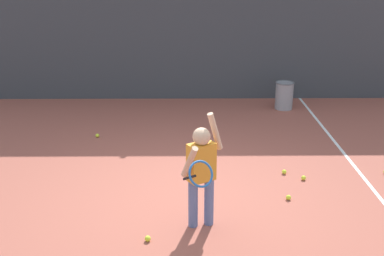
# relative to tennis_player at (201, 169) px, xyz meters

# --- Properties ---
(ground_plane) EXTENTS (20.00, 20.00, 0.00)m
(ground_plane) POSITION_rel_tennis_player_xyz_m (-0.19, 0.79, -0.73)
(ground_plane) COLOR #9E5142
(court_line_sideline) EXTENTS (0.05, 9.00, 0.00)m
(court_line_sideline) POSITION_rel_tennis_player_xyz_m (2.35, 1.79, -0.72)
(court_line_sideline) COLOR white
(court_line_sideline) RESTS_ON ground
(back_fence_windscreen) EXTENTS (11.57, 0.08, 3.56)m
(back_fence_windscreen) POSITION_rel_tennis_player_xyz_m (-0.19, 5.34, 1.06)
(back_fence_windscreen) COLOR #383D42
(back_fence_windscreen) RESTS_ON ground
(fence_post_1) EXTENTS (0.09, 0.09, 3.71)m
(fence_post_1) POSITION_rel_tennis_player_xyz_m (-0.19, 5.40, 1.13)
(fence_post_1) COLOR slate
(fence_post_1) RESTS_ON ground
(tennis_player) EXTENTS (0.50, 0.83, 1.35)m
(tennis_player) POSITION_rel_tennis_player_xyz_m (0.00, 0.00, 0.00)
(tennis_player) COLOR slate
(tennis_player) RESTS_ON ground
(ball_hopper) EXTENTS (0.38, 0.38, 0.56)m
(ball_hopper) POSITION_rel_tennis_player_xyz_m (1.84, 4.54, -0.44)
(ball_hopper) COLOR gray
(ball_hopper) RESTS_ON ground
(tennis_ball_0) EXTENTS (0.07, 0.07, 0.07)m
(tennis_ball_0) POSITION_rel_tennis_player_xyz_m (-1.72, 2.90, -0.69)
(tennis_ball_0) COLOR #CCE033
(tennis_ball_0) RESTS_ON ground
(tennis_ball_1) EXTENTS (0.07, 0.07, 0.07)m
(tennis_ball_1) POSITION_rel_tennis_player_xyz_m (1.48, 1.19, -0.69)
(tennis_ball_1) COLOR #CCE033
(tennis_ball_1) RESTS_ON ground
(tennis_ball_2) EXTENTS (0.07, 0.07, 0.07)m
(tennis_ball_2) POSITION_rel_tennis_player_xyz_m (1.15, 0.62, -0.69)
(tennis_ball_2) COLOR #CCE033
(tennis_ball_2) RESTS_ON ground
(tennis_ball_4) EXTENTS (0.07, 0.07, 0.07)m
(tennis_ball_4) POSITION_rel_tennis_player_xyz_m (1.24, 1.39, -0.69)
(tennis_ball_4) COLOR #CCE033
(tennis_ball_4) RESTS_ON ground
(tennis_ball_6) EXTENTS (0.07, 0.07, 0.07)m
(tennis_ball_6) POSITION_rel_tennis_player_xyz_m (-0.60, -0.32, -0.69)
(tennis_ball_6) COLOR #CCE033
(tennis_ball_6) RESTS_ON ground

